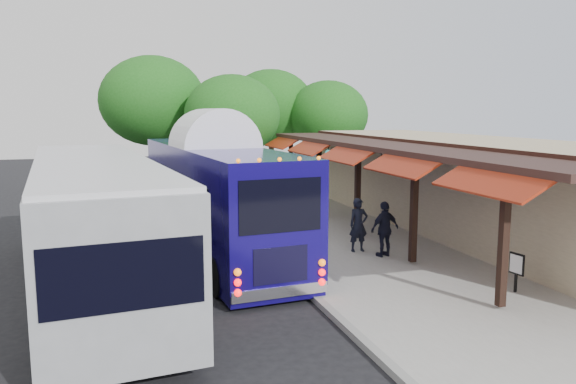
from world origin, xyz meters
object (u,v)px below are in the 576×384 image
object	(u,v)px
city_bus	(95,218)
ped_b	(296,201)
sign_board	(517,266)
ped_d	(279,186)
ped_a	(358,225)
coach_bus	(215,192)
ped_c	(385,229)

from	to	relation	value
city_bus	ped_b	xyz separation A→B (m)	(7.55, 6.32, -0.89)
city_bus	sign_board	xyz separation A→B (m)	(10.05, -3.87, -1.08)
city_bus	ped_b	size ratio (longest dim) A/B	7.53
ped_d	ped_a	bearing A→B (deg)	95.69
ped_a	coach_bus	bearing A→B (deg)	156.49
coach_bus	ped_c	distance (m)	5.62
ped_a	ped_d	world-z (taller)	ped_a
coach_bus	sign_board	distance (m)	9.41
sign_board	ped_d	bearing A→B (deg)	87.52
coach_bus	ped_b	distance (m)	5.26
ped_c	ped_d	bearing A→B (deg)	-101.43
coach_bus	ped_a	bearing A→B (deg)	-28.17
coach_bus	ped_c	world-z (taller)	coach_bus
ped_a	ped_b	size ratio (longest dim) A/B	1.00
sign_board	ped_b	bearing A→B (deg)	95.34
city_bus	ped_d	distance (m)	14.46
coach_bus	ped_a	world-z (taller)	coach_bus
ped_b	ped_c	size ratio (longest dim) A/B	0.99
coach_bus	city_bus	xyz separation A→B (m)	(-3.66, -2.94, -0.12)
coach_bus	ped_c	xyz separation A→B (m)	(4.85, -2.66, -1.00)
ped_b	ped_d	distance (m)	5.46
coach_bus	city_bus	world-z (taller)	coach_bus
ped_b	sign_board	distance (m)	10.49
ped_d	sign_board	bearing A→B (deg)	104.03
ped_b	sign_board	bearing A→B (deg)	117.78
sign_board	coach_bus	bearing A→B (deg)	124.77
coach_bus	ped_b	size ratio (longest dim) A/B	6.90
ped_a	ped_c	distance (m)	0.97
city_bus	coach_bus	bearing A→B (deg)	33.20
ped_b	ped_c	xyz separation A→B (m)	(0.96, -6.04, 0.00)
city_bus	sign_board	world-z (taller)	city_bus
ped_d	coach_bus	bearing A→B (deg)	69.56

